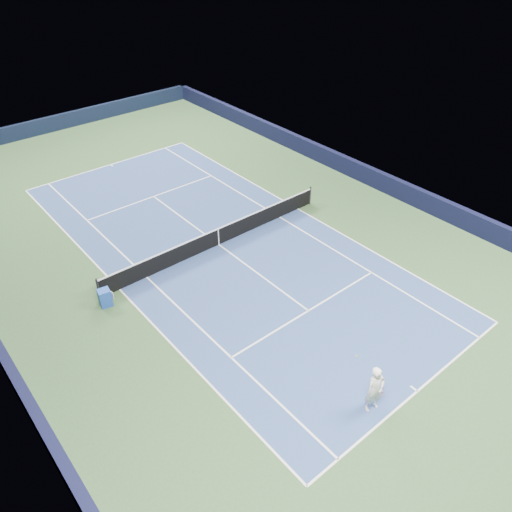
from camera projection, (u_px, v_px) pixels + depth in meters
ground at (219, 245)px, 25.06m from camera, size 40.00×40.00×0.00m
wall_far at (60, 122)px, 37.05m from camera, size 22.00×0.35×1.10m
wall_right at (362, 172)px, 30.34m from camera, size 0.35×40.00×1.10m
court_surface at (219, 245)px, 25.06m from camera, size 10.97×23.77×0.01m
baseline_far at (111, 165)px, 32.44m from camera, size 10.97×0.08×0.00m
baseline_near at (417, 391)px, 17.67m from camera, size 10.97×0.08×0.00m
sideline_doubles_right at (298, 209)px, 27.89m from camera, size 0.08×23.77×0.00m
sideline_doubles_left at (120, 289)px, 22.22m from camera, size 0.08×23.77×0.00m
sideline_singles_right at (280, 217)px, 27.18m from camera, size 0.08×23.77×0.00m
sideline_singles_left at (147, 277)px, 22.93m from camera, size 0.08×23.77×0.00m
service_line_far at (154, 196)px, 29.03m from camera, size 8.23×0.08×0.00m
service_line_near at (308, 311)px, 21.08m from camera, size 8.23×0.08×0.00m
center_service_line at (219, 244)px, 25.06m from camera, size 0.08×12.80×0.00m
center_mark_far at (112, 165)px, 32.34m from camera, size 0.08×0.30×0.00m
center_mark_near at (414, 389)px, 17.77m from camera, size 0.08×0.30×0.00m
tennis_net at (218, 236)px, 24.76m from camera, size 12.90×0.10×1.07m
sponsor_cube at (105, 298)px, 21.15m from camera, size 0.60×0.52×0.81m
tennis_player at (375, 389)px, 16.57m from camera, size 0.87×1.32×1.90m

